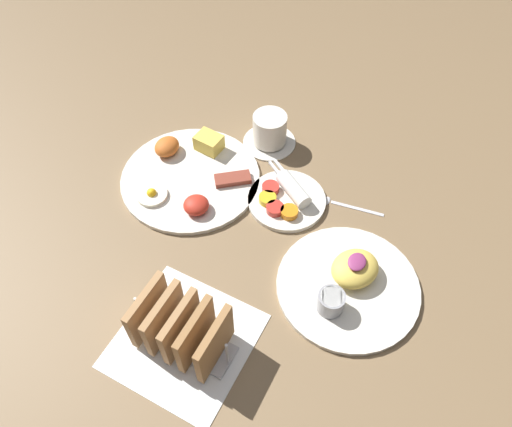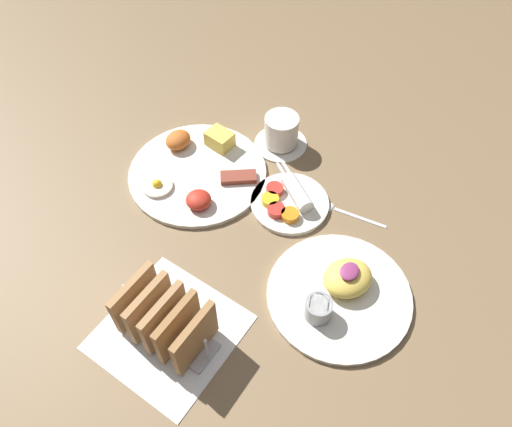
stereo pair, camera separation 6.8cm
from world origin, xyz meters
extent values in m
plane|color=brown|center=(0.00, 0.00, 0.00)|extent=(3.00, 3.00, 0.00)
cube|color=white|center=(-0.23, 0.03, 0.00)|extent=(0.22, 0.22, 0.00)
cylinder|color=silver|center=(0.09, 0.22, 0.01)|extent=(0.30, 0.30, 0.01)
cube|color=#E5C64C|center=(0.18, 0.22, 0.03)|extent=(0.05, 0.06, 0.04)
ellipsoid|color=#C66023|center=(0.13, 0.30, 0.03)|extent=(0.06, 0.05, 0.03)
cylinder|color=#F4EACC|center=(0.01, 0.26, 0.01)|extent=(0.06, 0.06, 0.01)
sphere|color=yellow|center=(0.01, 0.26, 0.02)|extent=(0.02, 0.02, 0.02)
ellipsoid|color=red|center=(0.02, 0.16, 0.02)|extent=(0.05, 0.05, 0.03)
cube|color=brown|center=(0.12, 0.13, 0.02)|extent=(0.07, 0.08, 0.01)
cylinder|color=silver|center=(0.13, 0.01, 0.01)|extent=(0.16, 0.16, 0.01)
cylinder|color=red|center=(0.14, 0.05, 0.02)|extent=(0.04, 0.04, 0.01)
cylinder|color=gold|center=(0.11, 0.04, 0.02)|extent=(0.04, 0.04, 0.01)
cylinder|color=red|center=(0.09, 0.01, 0.02)|extent=(0.04, 0.04, 0.01)
cylinder|color=orange|center=(0.10, -0.02, 0.02)|extent=(0.04, 0.04, 0.01)
cylinder|color=white|center=(0.15, 0.00, 0.03)|extent=(0.07, 0.09, 0.03)
cube|color=silver|center=(0.18, 0.06, 0.03)|extent=(0.03, 0.05, 0.00)
cube|color=silver|center=(0.19, 0.05, 0.03)|extent=(0.03, 0.05, 0.00)
cylinder|color=silver|center=(0.00, -0.18, 0.01)|extent=(0.26, 0.26, 0.01)
ellipsoid|color=#EAC651|center=(0.03, -0.18, 0.03)|extent=(0.12, 0.11, 0.04)
ellipsoid|color=#8C3366|center=(0.03, -0.18, 0.05)|extent=(0.04, 0.03, 0.01)
cylinder|color=#99999E|center=(-0.06, -0.17, 0.03)|extent=(0.05, 0.05, 0.04)
cylinder|color=white|center=(-0.06, -0.17, 0.05)|extent=(0.04, 0.04, 0.01)
cube|color=#B7B7BC|center=(-0.23, 0.03, 0.01)|extent=(0.06, 0.18, 0.01)
cube|color=#9F7143|center=(-0.23, -0.04, 0.06)|extent=(0.10, 0.01, 0.10)
cube|color=#9D6F41|center=(-0.23, 0.00, 0.06)|extent=(0.10, 0.01, 0.10)
cube|color=#AA7D4F|center=(-0.23, 0.03, 0.06)|extent=(0.10, 0.01, 0.10)
cube|color=#AA7C4F|center=(-0.23, 0.06, 0.06)|extent=(0.10, 0.01, 0.10)
cube|color=#AC7E50|center=(-0.23, 0.09, 0.06)|extent=(0.10, 0.01, 0.10)
cylinder|color=#B7B7BC|center=(-0.23, -0.06, 0.04)|extent=(0.01, 0.01, 0.07)
cylinder|color=#B7B7BC|center=(-0.23, 0.11, 0.04)|extent=(0.01, 0.01, 0.07)
cylinder|color=silver|center=(0.27, 0.12, 0.00)|extent=(0.12, 0.12, 0.01)
cylinder|color=silver|center=(0.27, 0.12, 0.04)|extent=(0.08, 0.08, 0.07)
cylinder|color=#381E0F|center=(0.27, 0.12, 0.07)|extent=(0.06, 0.06, 0.01)
cube|color=silver|center=(0.18, -0.13, 0.00)|extent=(0.02, 0.11, 0.00)
ellipsoid|color=silver|center=(0.17, -0.07, 0.00)|extent=(0.02, 0.02, 0.01)
camera|label=1|loc=(-0.48, -0.24, 0.80)|focal=35.00mm
camera|label=2|loc=(-0.44, -0.30, 0.80)|focal=35.00mm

